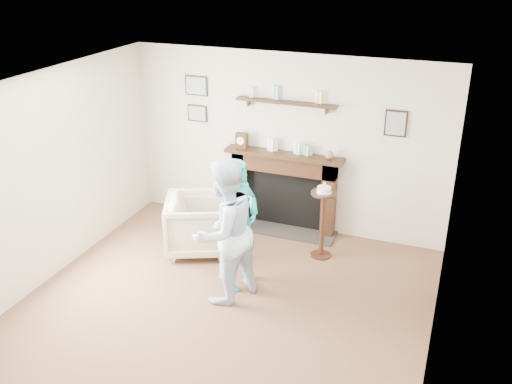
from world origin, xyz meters
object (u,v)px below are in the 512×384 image
armchair (200,249)px  man (226,296)px  pedestal_table (323,211)px  woman (240,283)px

armchair → man: bearing=-162.1°
armchair → pedestal_table: pedestal_table is taller
woman → pedestal_table: 1.40m
man → armchair: bearing=-114.2°
armchair → man: size_ratio=0.49×
woman → man: bearing=-176.9°
armchair → pedestal_table: 1.75m
armchair → man: (0.78, -0.89, 0.00)m
armchair → pedestal_table: (1.57, 0.43, 0.65)m
man → woman: (0.05, 0.32, 0.00)m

